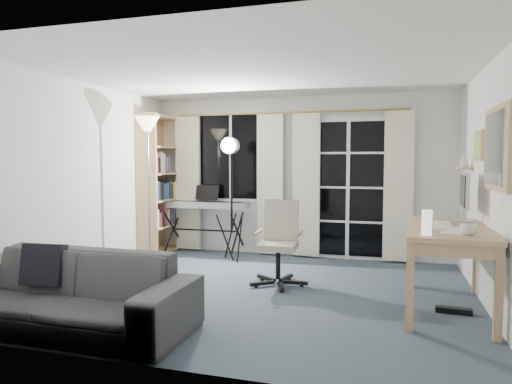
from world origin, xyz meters
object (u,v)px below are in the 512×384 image
Objects in this scene: bookshelf at (159,188)px; monitor at (464,192)px; studio_light at (230,160)px; sofa at (65,279)px; torchiere_lamp at (148,147)px; keyboard_piano at (205,206)px; mug at (469,228)px; desk at (448,237)px; office_chair at (280,235)px.

monitor is at bearing -17.41° from bookshelf.
studio_light is at bearing -14.19° from bookshelf.
torchiere_lamp is at bearing 101.79° from sofa.
keyboard_piano reaches higher than mug.
studio_light is at bearing 36.27° from torchiere_lamp.
mug is at bearing -35.99° from keyboard_piano.
monitor is (3.47, -1.34, 0.36)m from keyboard_piano.
monitor is at bearing -18.56° from studio_light.
desk is (4.01, -1.70, -0.30)m from bookshelf.
mug is (2.81, -1.90, -0.57)m from studio_light.
monitor is at bearing 29.98° from sofa.
monitor is at bearing -4.16° from office_chair.
bookshelf is 3.31m from sofa.
monitor is (0.20, 0.45, 0.41)m from desk.
torchiere_lamp reaches higher than desk.
bookshelf reaches higher than studio_light.
keyboard_piano is 0.89× the size of desk.
desk is at bearing 101.31° from mug.
monitor reaches higher than sofa.
keyboard_piano is 3.26m from sofa.
keyboard_piano is 2.36× the size of monitor.
desk is 0.70× the size of sofa.
mug is 3.47m from sofa.
keyboard_piano is at bearing 71.27° from torchiere_lamp.
office_chair is 1.67× the size of monitor.
studio_light is (0.92, 0.68, -0.18)m from torchiere_lamp.
office_chair is (2.23, -1.21, -0.44)m from bookshelf.
keyboard_piano is at bearing 5.58° from bookshelf.
torchiere_lamp is 1.12× the size of studio_light.
torchiere_lamp is 3.82m from desk.
monitor is at bearing 69.40° from desk.
office_chair is (1.86, -0.23, -1.05)m from torchiere_lamp.
studio_light is 3.14m from desk.
studio_light is 0.81× the size of sofa.
bookshelf is 16.11× the size of mug.
keyboard_piano is 0.62× the size of sofa.
studio_light is (1.29, -0.31, 0.44)m from bookshelf.
mug is at bearing -18.11° from torchiere_lamp.
sofa is (0.43, -2.18, -1.19)m from torchiere_lamp.
bookshelf is at bearing 166.07° from studio_light.
keyboard_piano reaches higher than sofa.
bookshelf reaches higher than keyboard_piano.
torchiere_lamp is at bearing 171.73° from desk.
bookshelf is 1.06× the size of torchiere_lamp.
office_chair is (0.93, -0.90, -0.87)m from studio_light.
keyboard_piano is 1.41× the size of office_chair.
torchiere_lamp is 1.31× the size of desk.
office_chair reaches higher than desk.
studio_light is 1.57m from office_chair.
torchiere_lamp is at bearing -144.29° from studio_light.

